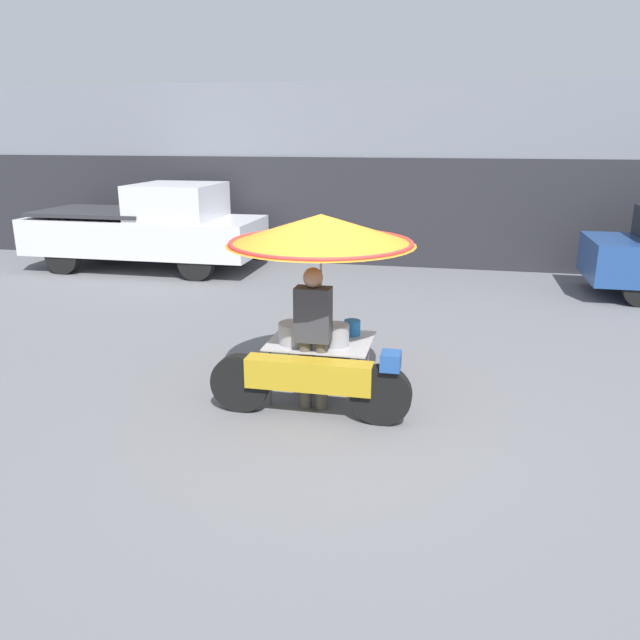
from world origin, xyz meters
TOP-DOWN VIEW (x-y plane):
  - ground_plane at (0.00, 0.00)m, footprint 36.00×36.00m
  - shopfront_building at (0.00, 9.14)m, footprint 28.00×2.06m
  - vendor_motorcycle_cart at (-0.29, 0.56)m, footprint 2.16×2.06m
  - vendor_person at (-0.29, 0.25)m, footprint 0.38×0.22m
  - pickup_truck at (-5.41, 6.67)m, footprint 5.09×1.95m

SIDE VIEW (x-z plane):
  - ground_plane at x=0.00m, z-range 0.00..0.00m
  - vendor_person at x=-0.29m, z-range 0.09..1.67m
  - pickup_truck at x=-5.41m, z-range -0.02..1.86m
  - vendor_motorcycle_cart at x=-0.29m, z-range 0.59..2.68m
  - shopfront_building at x=0.00m, z-range -0.01..4.00m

